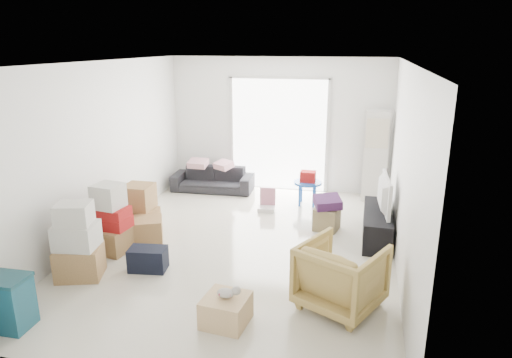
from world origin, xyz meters
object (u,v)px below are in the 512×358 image
object	(u,v)px
tv_console	(377,225)
storage_bins	(6,302)
ottoman	(327,219)
sofa	(213,175)
television	(379,207)
wood_crate	(226,310)
ac_tower	(375,157)
armchair	(341,273)
kids_table	(308,181)

from	to	relation	value
tv_console	storage_bins	world-z (taller)	storage_bins
ottoman	sofa	bearing A→B (deg)	148.24
tv_console	television	xyz separation A→B (m)	(0.00, -0.00, 0.30)
tv_console	sofa	distance (m)	3.71
tv_console	ottoman	bearing A→B (deg)	166.69
storage_bins	sofa	bearing A→B (deg)	83.05
sofa	wood_crate	bearing A→B (deg)	-72.69
ac_tower	wood_crate	size ratio (longest dim) A/B	3.71
television	sofa	size ratio (longest dim) A/B	0.58
ac_tower	wood_crate	world-z (taller)	ac_tower
sofa	ottoman	world-z (taller)	sofa
sofa	armchair	xyz separation A→B (m)	(2.84, -3.82, 0.11)
ac_tower	ottoman	world-z (taller)	ac_tower
sofa	tv_console	bearing A→B (deg)	-30.82
storage_bins	kids_table	bearing A→B (deg)	60.41
armchair	storage_bins	world-z (taller)	armchair
sofa	ac_tower	bearing A→B (deg)	-0.41
storage_bins	ac_tower	bearing A→B (deg)	53.52
kids_table	sofa	bearing A→B (deg)	168.53
ottoman	ac_tower	bearing A→B (deg)	66.18
ottoman	wood_crate	distance (m)	3.02
television	ottoman	size ratio (longest dim) A/B	2.57
ac_tower	tv_console	world-z (taller)	ac_tower
ac_tower	kids_table	size ratio (longest dim) A/B	2.67
storage_bins	armchair	bearing A→B (deg)	19.76
storage_bins	ottoman	world-z (taller)	storage_bins
television	sofa	bearing A→B (deg)	57.98
ottoman	wood_crate	size ratio (longest dim) A/B	0.79
armchair	wood_crate	size ratio (longest dim) A/B	1.84
tv_console	storage_bins	size ratio (longest dim) A/B	2.32
ac_tower	kids_table	world-z (taller)	ac_tower
television	wood_crate	size ratio (longest dim) A/B	2.04
tv_console	armchair	world-z (taller)	armchair
kids_table	ac_tower	bearing A→B (deg)	24.82
armchair	wood_crate	xyz separation A→B (m)	(-1.19, -0.63, -0.28)
ottoman	tv_console	bearing A→B (deg)	-13.31
armchair	ottoman	bearing A→B (deg)	-54.74
storage_bins	television	bearing A→B (deg)	40.48
armchair	kids_table	distance (m)	3.50
ac_tower	wood_crate	bearing A→B (deg)	-109.03
television	kids_table	distance (m)	1.83
armchair	storage_bins	size ratio (longest dim) A/B	1.45
television	wood_crate	bearing A→B (deg)	144.68
tv_console	kids_table	xyz separation A→B (m)	(-1.26, 1.32, 0.24)
sofa	wood_crate	size ratio (longest dim) A/B	3.53
television	sofa	world-z (taller)	sofa
ac_tower	ottoman	bearing A→B (deg)	-113.82
armchair	storage_bins	distance (m)	3.68
sofa	kids_table	distance (m)	2.07
television	kids_table	world-z (taller)	kids_table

